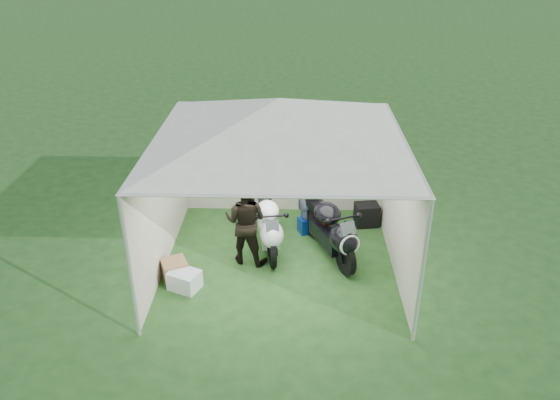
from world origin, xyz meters
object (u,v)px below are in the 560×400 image
(canopy_tent, at_px, (279,124))
(motorcycle_white, at_px, (269,225))
(equipment_box, at_px, (366,215))
(crate_0, at_px, (185,280))
(crate_1, at_px, (175,270))
(person_blue_jacket, at_px, (306,188))
(person_dark_jacket, at_px, (246,221))
(motorcycle_black, at_px, (331,229))
(paddock_stand, at_px, (309,224))

(canopy_tent, height_order, motorcycle_white, canopy_tent)
(equipment_box, bearing_deg, crate_0, -145.42)
(crate_0, xyz_separation_m, crate_1, (-0.22, 0.26, 0.02))
(motorcycle_white, height_order, person_blue_jacket, person_blue_jacket)
(motorcycle_white, distance_m, person_dark_jacket, 0.61)
(motorcycle_black, xyz_separation_m, equipment_box, (0.79, 1.16, -0.34))
(canopy_tent, xyz_separation_m, equipment_box, (1.70, 1.36, -2.35))
(motorcycle_black, bearing_deg, crate_1, 174.37)
(paddock_stand, height_order, crate_0, crate_0)
(person_dark_jacket, bearing_deg, equipment_box, -134.06)
(paddock_stand, bearing_deg, crate_0, -137.32)
(person_blue_jacket, height_order, crate_0, person_blue_jacket)
(motorcycle_black, relative_size, crate_0, 4.05)
(equipment_box, height_order, crate_0, equipment_box)
(motorcycle_black, distance_m, person_blue_jacket, 1.11)
(canopy_tent, distance_m, crate_0, 2.99)
(motorcycle_white, height_order, equipment_box, motorcycle_white)
(equipment_box, xyz_separation_m, crate_0, (-3.23, -2.23, -0.07))
(motorcycle_white, height_order, crate_1, motorcycle_white)
(motorcycle_black, bearing_deg, motorcycle_white, 147.63)
(paddock_stand, distance_m, person_blue_jacket, 0.75)
(person_dark_jacket, bearing_deg, person_blue_jacket, -117.26)
(canopy_tent, xyz_separation_m, person_blue_jacket, (0.47, 1.16, -1.69))
(canopy_tent, bearing_deg, person_blue_jacket, 67.78)
(crate_0, bearing_deg, canopy_tent, 29.60)
(paddock_stand, relative_size, person_dark_jacket, 0.26)
(canopy_tent, xyz_separation_m, motorcycle_white, (-0.20, 0.39, -2.06))
(crate_1, bearing_deg, equipment_box, 29.71)
(person_dark_jacket, relative_size, person_blue_jacket, 0.90)
(motorcycle_black, xyz_separation_m, crate_0, (-2.45, -1.07, -0.40))
(motorcycle_black, xyz_separation_m, crate_1, (-2.66, -0.81, -0.38))
(motorcycle_white, relative_size, equipment_box, 4.13)
(motorcycle_black, height_order, person_blue_jacket, person_blue_jacket)
(crate_1, bearing_deg, paddock_stand, 35.85)
(canopy_tent, height_order, crate_1, canopy_tent)
(equipment_box, bearing_deg, person_dark_jacket, -149.43)
(paddock_stand, height_order, crate_1, crate_1)
(person_dark_jacket, bearing_deg, paddock_stand, -122.07)
(motorcycle_black, xyz_separation_m, person_dark_jacket, (-1.50, -0.19, 0.23))
(canopy_tent, height_order, person_dark_jacket, canopy_tent)
(crate_1, bearing_deg, crate_0, -50.47)
(equipment_box, height_order, crate_1, equipment_box)
(crate_0, relative_size, crate_1, 1.20)
(paddock_stand, bearing_deg, person_blue_jacket, 130.35)
(person_blue_jacket, height_order, crate_1, person_blue_jacket)
(person_blue_jacket, relative_size, crate_0, 3.72)
(motorcycle_white, xyz_separation_m, person_dark_jacket, (-0.38, -0.38, 0.28))
(crate_0, distance_m, crate_1, 0.34)
(crate_1, bearing_deg, motorcycle_black, 16.83)
(person_blue_jacket, bearing_deg, equipment_box, 97.60)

